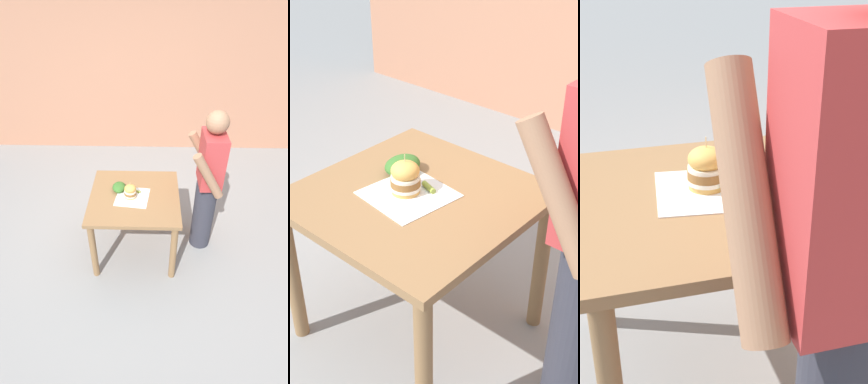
# 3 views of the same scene
# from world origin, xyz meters

# --- Properties ---
(ground_plane) EXTENTS (80.00, 80.00, 0.00)m
(ground_plane) POSITION_xyz_m (0.00, 0.00, 0.00)
(ground_plane) COLOR gray
(patio_table) EXTENTS (0.94, 0.94, 0.79)m
(patio_table) POSITION_xyz_m (0.00, 0.00, 0.65)
(patio_table) COLOR olive
(patio_table) RESTS_ON ground
(serving_paper) EXTENTS (0.37, 0.37, 0.00)m
(serving_paper) POSITION_xyz_m (0.03, -0.02, 0.79)
(serving_paper) COLOR white
(serving_paper) RESTS_ON patio_table
(sandwich) EXTENTS (0.13, 0.13, 0.18)m
(sandwich) POSITION_xyz_m (0.02, -0.04, 0.86)
(sandwich) COLOR gold
(sandwich) RESTS_ON serving_paper
(pickle_spear) EXTENTS (0.05, 0.09, 0.02)m
(pickle_spear) POSITION_xyz_m (-0.06, 0.02, 0.80)
(pickle_spear) COLOR #8EA83D
(pickle_spear) RESTS_ON serving_paper
(side_salad) EXTENTS (0.18, 0.14, 0.08)m
(side_salad) POSITION_xyz_m (-0.09, -0.17, 0.83)
(side_salad) COLOR #386B28
(side_salad) RESTS_ON patio_table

